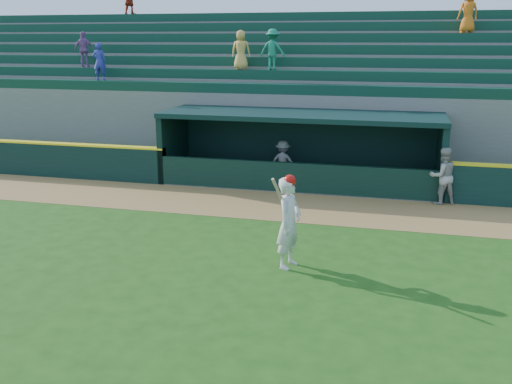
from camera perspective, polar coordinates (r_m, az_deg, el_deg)
ground at (r=12.61m, az=-1.82°, el=-7.55°), size 120.00×120.00×0.00m
warning_track at (r=17.11m, az=2.74°, el=-1.41°), size 40.00×3.00×0.01m
dugout_player_front at (r=18.02m, az=18.15°, el=1.54°), size 1.03×0.93×1.74m
dugout_player_inside at (r=19.86m, az=2.71°, el=3.07°), size 0.95×0.55×1.46m
dugout at (r=19.77m, az=4.62°, el=4.84°), size 9.40×2.80×2.46m
stands at (r=24.10m, az=6.56°, el=9.11°), size 34.50×6.25×7.42m
batter_at_plate at (r=12.34m, az=3.32°, el=-2.97°), size 0.65×0.88×2.09m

